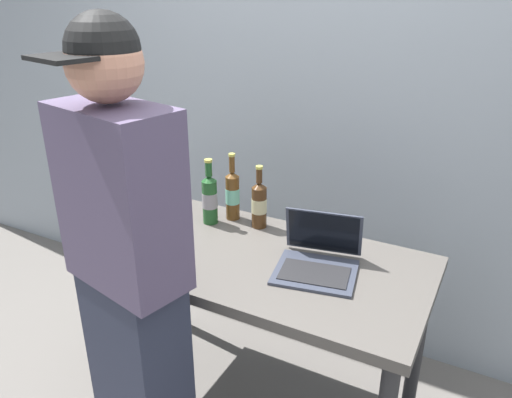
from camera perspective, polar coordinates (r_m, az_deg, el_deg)
The scene contains 7 objects.
desk at distance 2.07m, azimuth 0.21°, elevation -8.93°, with size 1.37×0.71×0.77m.
laptop at distance 1.93m, azimuth 7.16°, elevation -6.79°, with size 0.36×0.36×0.20m.
beer_bottle_amber at distance 2.21m, azimuth 0.36°, elevation -0.54°, with size 0.07×0.07×0.29m.
beer_bottle_green at distance 2.25m, azimuth -5.35°, elevation 0.12°, with size 0.07×0.07×0.31m.
beer_bottle_brown at distance 2.28m, azimuth -2.72°, elevation 0.58°, with size 0.07×0.07×0.32m.
person_figure at distance 1.69m, azimuth -14.30°, elevation -9.05°, with size 0.44×0.35×1.72m.
back_wall at distance 2.46m, azimuth 8.29°, elevation 11.89°, with size 6.00×0.10×2.60m, color #99A3AD.
Camera 1 is at (0.81, -1.55, 1.78)m, focal length 34.76 mm.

